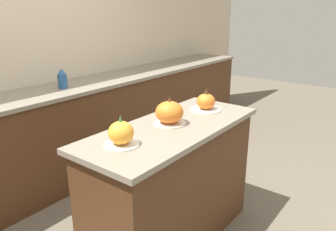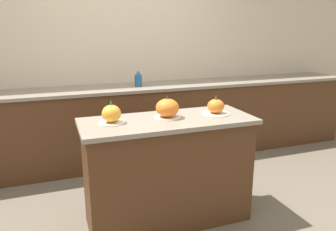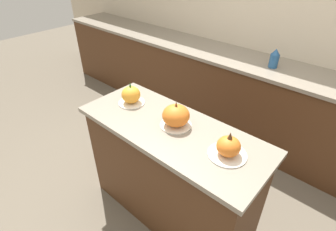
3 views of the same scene
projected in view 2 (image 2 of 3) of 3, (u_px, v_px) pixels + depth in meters
ground_plane at (168, 219)px, 2.82m from camera, size 12.00×12.00×0.00m
wall_back at (121, 56)px, 4.05m from camera, size 8.00×0.06×2.50m
kitchen_island at (168, 171)px, 2.70m from camera, size 1.38×0.56×0.89m
back_counter at (129, 124)px, 3.95m from camera, size 6.00×0.60×0.93m
pumpkin_cake_left at (111, 115)px, 2.46m from camera, size 0.20×0.20×0.18m
pumpkin_cake_center at (167, 108)px, 2.61m from camera, size 0.22×0.22×0.19m
pumpkin_cake_right at (216, 107)px, 2.72m from camera, size 0.23×0.23×0.17m
bottle_tall at (138, 79)px, 3.82m from camera, size 0.09×0.09×0.18m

